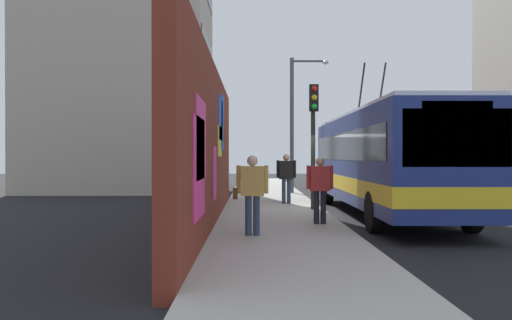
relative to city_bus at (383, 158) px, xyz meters
name	(u,v)px	position (x,y,z in m)	size (l,w,h in m)	color
ground_plane	(323,213)	(0.61, 1.80, -1.77)	(80.00, 80.00, 0.00)	black
sidewalk_slab	(273,211)	(0.61, 3.40, -1.69)	(48.00, 3.20, 0.15)	#ADA8A0
graffiti_wall	(211,148)	(-2.92, 5.15, 0.29)	(14.97, 0.32, 4.10)	maroon
building_far_left	(123,17)	(12.44, 11.00, 7.54)	(8.09, 9.03, 18.61)	#B2A899
city_bus	(383,158)	(0.00, 0.00, 0.00)	(12.31, 2.62, 4.95)	navy
parked_car_silver	(482,181)	(5.03, -5.20, -0.93)	(4.73, 1.86, 1.58)	#B7B7BC
pedestrian_midblock	(286,174)	(2.50, 2.87, -0.57)	(0.24, 0.70, 1.76)	#2D3F59
pedestrian_at_curb	(320,185)	(-3.37, 2.39, -0.64)	(0.22, 0.67, 1.66)	#1E1E2D
pedestrian_near_wall	(252,188)	(-5.35, 4.09, -0.62)	(0.23, 0.76, 1.70)	#2D3F59
traffic_light	(313,125)	(0.26, 2.15, 1.06)	(0.49, 0.28, 3.96)	#2D382D
street_lamp	(296,115)	(8.28, 2.04, 1.98)	(0.44, 1.79, 6.22)	#4C4C51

